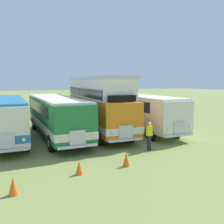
{
  "coord_description": "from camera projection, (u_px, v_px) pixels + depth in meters",
  "views": [
    {
      "loc": [
        3.69,
        -18.97,
        4.19
      ],
      "look_at": [
        11.75,
        0.33,
        1.61
      ],
      "focal_mm": 40.35,
      "sensor_mm": 36.0,
      "label": 1
    }
  ],
  "objects": [
    {
      "name": "bus_ninth_in_row",
      "position": [
        136.0,
        109.0,
        21.85
      ],
      "size": [
        2.9,
        11.63,
        2.99
      ],
      "color": "silver",
      "rests_on": "ground"
    },
    {
      "name": "bus_sixth_in_row",
      "position": [
        5.0,
        116.0,
        17.4
      ],
      "size": [
        2.62,
        9.84,
        2.99
      ],
      "color": "silver",
      "rests_on": "ground"
    },
    {
      "name": "bus_eighth_in_row",
      "position": [
        98.0,
        104.0,
        20.46
      ],
      "size": [
        2.91,
        11.19,
        4.52
      ],
      "color": "orange",
      "rests_on": "ground"
    },
    {
      "name": "cone_near_end",
      "position": [
        13.0,
        186.0,
        9.26
      ],
      "size": [
        0.36,
        0.36,
        0.69
      ],
      "primitive_type": "cone",
      "color": "orange",
      "rests_on": "ground"
    },
    {
      "name": "cone_far_end",
      "position": [
        126.0,
        159.0,
        12.4
      ],
      "size": [
        0.36,
        0.36,
        0.72
      ],
      "primitive_type": "cone",
      "color": "orange",
      "rests_on": "ground"
    },
    {
      "name": "bus_seventh_in_row",
      "position": [
        56.0,
        114.0,
        18.8
      ],
      "size": [
        2.89,
        11.19,
        2.99
      ],
      "color": "#237538",
      "rests_on": "ground"
    },
    {
      "name": "cone_mid_row",
      "position": [
        79.0,
        168.0,
        11.31
      ],
      "size": [
        0.36,
        0.36,
        0.61
      ],
      "primitive_type": "cone",
      "color": "orange",
      "rests_on": "ground"
    },
    {
      "name": "marshal_person",
      "position": [
        149.0,
        136.0,
        15.22
      ],
      "size": [
        0.36,
        0.24,
        1.73
      ],
      "color": "#23232D",
      "rests_on": "ground"
    }
  ]
}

